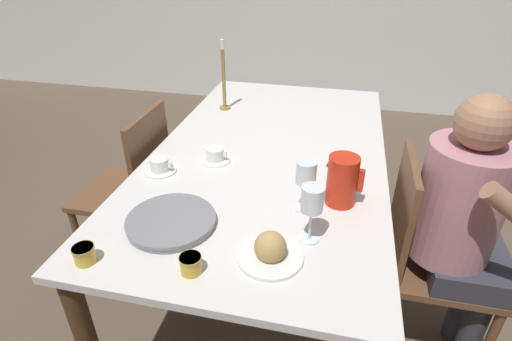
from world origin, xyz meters
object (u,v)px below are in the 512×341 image
Objects in this scene: wine_glass_juice at (312,202)px; candlestick_tall at (224,82)px; person_seated at (465,221)px; bread_plate at (270,250)px; red_pitcher at (342,180)px; jam_jar_amber at (191,263)px; chair_opposite at (133,187)px; wine_glass_water at (306,175)px; teacup_near_person at (160,166)px; teacup_across at (215,155)px; jam_jar_red at (84,254)px; serving_tray at (171,221)px; chair_person_side at (426,255)px.

candlestick_tall reaches higher than wine_glass_juice.
person_seated is 0.78m from bread_plate.
red_pitcher is 1.06m from candlestick_tall.
person_seated is 17.92× the size of jam_jar_amber.
chair_opposite is 4.80× the size of red_pitcher.
wine_glass_water is at bearing 103.12° from wine_glass_juice.
teacup_across is at bearing 35.67° from teacup_near_person.
red_pitcher reaches higher than jam_jar_red.
red_pitcher is at bearing 69.78° from wine_glass_juice.
red_pitcher is 2.85× the size of jam_jar_amber.
teacup_near_person is at bearing 155.78° from wine_glass_juice.
teacup_near_person reaches higher than jam_jar_red.
person_seated is 1.38m from candlestick_tall.
red_pitcher is 0.15m from wine_glass_water.
wine_glass_water reaches higher than bread_plate.
wine_glass_juice is at bearing -76.88° from wine_glass_water.
jam_jar_red is at bearing -145.48° from wine_glass_water.
bread_plate is (0.36, -0.08, 0.02)m from serving_tray.
person_seated is 1.02m from teacup_across.
wine_glass_water is 0.49m from serving_tray.
wine_glass_juice is 0.65m from teacup_across.
serving_tray is 1.49× the size of bread_plate.
person_seated reaches higher than candlestick_tall.
teacup_near_person is 0.24m from teacup_across.
jam_jar_amber and jam_jar_red have the same top height.
chair_person_side reaches higher than jam_jar_amber.
teacup_near_person is (-0.62, 0.13, -0.12)m from wine_glass_water.
chair_person_side is at bearing -33.57° from candlestick_tall.
chair_person_side is 1.43m from chair_opposite.
person_seated is at bearing 65.15° from chair_person_side.
person_seated is at bearing -98.99° from chair_opposite.
chair_opposite reaches higher than jam_jar_red.
candlestick_tall is (0.05, 1.30, 0.12)m from jam_jar_red.
chair_opposite is at bearing 129.96° from jam_jar_amber.
teacup_across is 0.68m from jam_jar_amber.
wine_glass_water is 1.04m from candlestick_tall.
candlestick_tall reaches higher than teacup_across.
chair_opposite is 1.08m from wine_glass_water.
bread_plate is at bearing -51.30° from chair_person_side.
bread_plate is (-0.11, -0.12, -0.12)m from wine_glass_juice.
chair_person_side is 4.67× the size of wine_glass_water.
person_seated is 1.02m from jam_jar_amber.
chair_person_side reaches higher than serving_tray.
jam_jar_amber is at bearing -59.00° from person_seated.
bread_plate reaches higher than teacup_near_person.
person_seated reaches higher than jam_jar_red.
chair_opposite reaches higher than serving_tray.
wine_glass_juice is at bearing -60.02° from candlestick_tall.
serving_tray is (-0.47, -0.03, -0.13)m from wine_glass_juice.
candlestick_tall reaches higher than red_pitcher.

